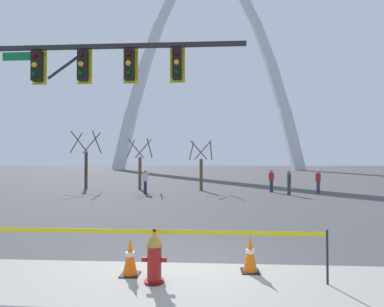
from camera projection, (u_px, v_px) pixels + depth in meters
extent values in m
plane|color=#474749|center=(186.00, 263.00, 6.59)|extent=(240.00, 240.00, 0.00)
cylinder|color=#5E0F0D|center=(154.00, 282.00, 5.54)|extent=(0.36, 0.36, 0.05)
cylinder|color=maroon|center=(154.00, 263.00, 5.55)|extent=(0.26, 0.26, 0.62)
cylinder|color=#A8842D|center=(154.00, 245.00, 5.56)|extent=(0.30, 0.30, 0.04)
cone|color=#A8842D|center=(154.00, 238.00, 5.56)|extent=(0.30, 0.30, 0.22)
cylinder|color=#5E0F0D|center=(154.00, 230.00, 5.56)|extent=(0.06, 0.06, 0.06)
cylinder|color=maroon|center=(145.00, 259.00, 5.56)|extent=(0.10, 0.09, 0.09)
cylinder|color=maroon|center=(164.00, 260.00, 5.54)|extent=(0.10, 0.09, 0.09)
cylinder|color=maroon|center=(156.00, 261.00, 5.75)|extent=(0.13, 0.14, 0.13)
cylinder|color=#5E0F0D|center=(157.00, 260.00, 5.83)|extent=(0.15, 0.03, 0.15)
cylinder|color=#232326|center=(327.00, 257.00, 5.47)|extent=(0.04, 0.04, 0.99)
cube|color=yellow|center=(154.00, 232.00, 5.67)|extent=(6.33, 0.04, 0.08)
cube|color=black|center=(130.00, 275.00, 5.90)|extent=(0.36, 0.36, 0.03)
cone|color=orange|center=(130.00, 256.00, 5.91)|extent=(0.28, 0.28, 0.70)
cylinder|color=white|center=(130.00, 254.00, 5.91)|extent=(0.17, 0.17, 0.08)
cube|color=black|center=(250.00, 271.00, 6.08)|extent=(0.36, 0.36, 0.03)
cone|color=orange|center=(250.00, 253.00, 6.09)|extent=(0.28, 0.28, 0.70)
cylinder|color=white|center=(250.00, 251.00, 6.09)|extent=(0.17, 0.17, 0.08)
cube|color=#232326|center=(116.00, 46.00, 8.94)|extent=(7.60, 0.12, 0.12)
cylinder|color=#232326|center=(66.00, 66.00, 9.01)|extent=(1.11, 0.08, 0.81)
cube|color=black|center=(37.00, 66.00, 9.06)|extent=(0.26, 0.24, 0.90)
cube|color=gold|center=(40.00, 68.00, 9.20)|extent=(0.44, 0.03, 1.04)
sphere|color=#360606|center=(35.00, 55.00, 8.94)|extent=(0.16, 0.16, 0.16)
sphere|color=orange|center=(34.00, 65.00, 8.93)|extent=(0.16, 0.16, 0.16)
sphere|color=black|center=(34.00, 74.00, 8.93)|extent=(0.16, 0.16, 0.16)
cube|color=black|center=(83.00, 65.00, 8.98)|extent=(0.26, 0.24, 0.90)
cube|color=gold|center=(85.00, 67.00, 9.12)|extent=(0.44, 0.03, 1.04)
sphere|color=#360606|center=(81.00, 54.00, 8.86)|extent=(0.16, 0.16, 0.16)
sphere|color=orange|center=(81.00, 64.00, 8.85)|extent=(0.16, 0.16, 0.16)
sphere|color=black|center=(81.00, 73.00, 8.85)|extent=(0.16, 0.16, 0.16)
cube|color=black|center=(129.00, 64.00, 8.90)|extent=(0.26, 0.24, 0.90)
cube|color=gold|center=(131.00, 66.00, 9.04)|extent=(0.44, 0.03, 1.04)
sphere|color=#360606|center=(128.00, 53.00, 8.78)|extent=(0.16, 0.16, 0.16)
sphere|color=orange|center=(128.00, 63.00, 8.77)|extent=(0.16, 0.16, 0.16)
sphere|color=black|center=(128.00, 73.00, 8.76)|extent=(0.16, 0.16, 0.16)
cube|color=black|center=(177.00, 64.00, 8.82)|extent=(0.26, 0.24, 0.90)
cube|color=gold|center=(177.00, 65.00, 8.96)|extent=(0.44, 0.03, 1.04)
sphere|color=#360606|center=(177.00, 52.00, 8.70)|extent=(0.16, 0.16, 0.16)
sphere|color=orange|center=(176.00, 62.00, 8.69)|extent=(0.16, 0.16, 0.16)
sphere|color=black|center=(176.00, 72.00, 8.68)|extent=(0.16, 0.16, 0.16)
cube|color=#0F6638|center=(17.00, 56.00, 9.08)|extent=(0.90, 0.04, 0.24)
cube|color=silver|center=(125.00, 141.00, 70.12)|extent=(5.52, 2.40, 14.05)
cube|color=silver|center=(139.00, 88.00, 70.21)|extent=(5.29, 2.19, 11.86)
cube|color=silver|center=(152.00, 44.00, 70.25)|extent=(5.05, 1.97, 9.69)
cube|color=silver|center=(166.00, 11.00, 70.24)|extent=(4.80, 1.76, 7.54)
cube|color=silver|center=(249.00, 8.00, 69.16)|extent=(4.80, 1.76, 7.54)
cube|color=silver|center=(263.00, 42.00, 68.80)|extent=(5.05, 1.97, 9.69)
cube|color=silver|center=(277.00, 86.00, 68.40)|extent=(5.29, 2.19, 11.86)
cube|color=silver|center=(292.00, 140.00, 67.95)|extent=(5.52, 2.40, 14.05)
cylinder|color=#473323|center=(86.00, 171.00, 23.83)|extent=(0.24, 0.24, 2.87)
cylinder|color=#473323|center=(76.00, 143.00, 24.11)|extent=(0.38, 1.54, 1.71)
cylinder|color=#473323|center=(97.00, 142.00, 23.74)|extent=(0.23, 1.55, 1.71)
cylinder|color=#473323|center=(92.00, 143.00, 24.76)|extent=(1.55, 0.23, 1.71)
cylinder|color=#473323|center=(79.00, 142.00, 23.02)|extent=(1.53, 0.41, 1.71)
cylinder|color=brown|center=(140.00, 173.00, 23.36)|extent=(0.24, 0.24, 2.48)
cylinder|color=brown|center=(131.00, 148.00, 23.59)|extent=(0.34, 1.34, 1.49)
cylinder|color=brown|center=(150.00, 148.00, 23.28)|extent=(0.21, 1.35, 1.49)
cylinder|color=brown|center=(143.00, 149.00, 24.16)|extent=(1.35, 0.21, 1.49)
cylinder|color=brown|center=(135.00, 148.00, 22.65)|extent=(1.34, 0.37, 1.49)
cylinder|color=brown|center=(201.00, 175.00, 22.43)|extent=(0.24, 0.24, 2.34)
cylinder|color=brown|center=(192.00, 150.00, 22.65)|extent=(0.33, 1.27, 1.41)
cylinder|color=brown|center=(211.00, 150.00, 22.35)|extent=(0.21, 1.28, 1.41)
cylinder|color=brown|center=(202.00, 151.00, 23.19)|extent=(1.28, 0.21, 1.41)
cylinder|color=brown|center=(199.00, 150.00, 21.77)|extent=(1.26, 0.36, 1.41)
cylinder|color=#232847|center=(145.00, 188.00, 20.15)|extent=(0.22, 0.22, 0.84)
cube|color=beige|center=(145.00, 177.00, 20.17)|extent=(0.37, 0.26, 0.54)
sphere|color=#936B4C|center=(145.00, 172.00, 20.18)|extent=(0.20, 0.20, 0.20)
cylinder|color=#232847|center=(271.00, 186.00, 21.32)|extent=(0.22, 0.22, 0.84)
cube|color=#B22323|center=(271.00, 176.00, 21.33)|extent=(0.39, 0.30, 0.54)
sphere|color=#936B4C|center=(271.00, 171.00, 21.34)|extent=(0.20, 0.20, 0.20)
cylinder|color=#38383D|center=(318.00, 188.00, 20.26)|extent=(0.22, 0.22, 0.84)
cube|color=#B22323|center=(318.00, 177.00, 20.27)|extent=(0.38, 0.39, 0.54)
sphere|color=tan|center=(318.00, 171.00, 20.28)|extent=(0.20, 0.20, 0.20)
cylinder|color=#38383D|center=(289.00, 189.00, 19.43)|extent=(0.22, 0.22, 0.84)
cube|color=#333338|center=(289.00, 178.00, 19.44)|extent=(0.22, 0.35, 0.54)
sphere|color=#936B4C|center=(289.00, 172.00, 19.45)|extent=(0.20, 0.20, 0.20)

